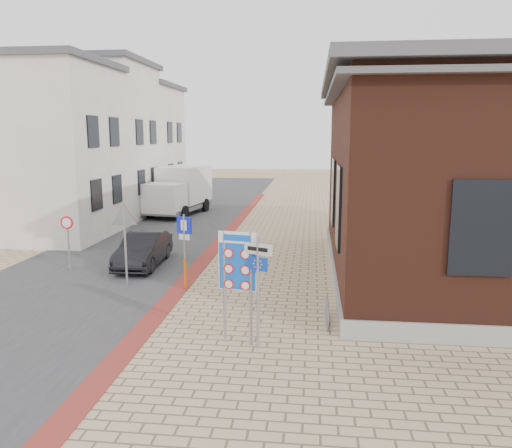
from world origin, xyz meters
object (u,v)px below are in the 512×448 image
at_px(box_truck, 180,190).
at_px(parking_sign, 184,239).
at_px(border_sign, 237,264).
at_px(essen_sign, 258,274).
at_px(sedan, 144,250).
at_px(bollard, 185,274).

relative_size(box_truck, parking_sign, 2.44).
bearing_deg(parking_sign, border_sign, -40.58).
bearing_deg(essen_sign, sedan, 150.30).
height_order(parking_sign, bollard, parking_sign).
bearing_deg(sedan, essen_sign, -55.41).
height_order(border_sign, essen_sign, border_sign).
relative_size(border_sign, essen_sign, 1.02).
height_order(sedan, parking_sign, parking_sign).
distance_m(border_sign, essen_sign, 0.57).
bearing_deg(parking_sign, sedan, 150.79).
distance_m(box_truck, essen_sign, 20.15).
bearing_deg(box_truck, border_sign, -61.66).
xyz_separation_m(sedan, bollard, (2.27, -2.59, -0.13)).
relative_size(box_truck, essen_sign, 2.23).
bearing_deg(essen_sign, border_sign, -178.26).
height_order(essen_sign, parking_sign, essen_sign).
relative_size(border_sign, bollard, 2.76).
distance_m(border_sign, parking_sign, 4.62).
height_order(border_sign, parking_sign, border_sign).
distance_m(essen_sign, bollard, 5.21).
bearing_deg(sedan, box_truck, 96.48).
xyz_separation_m(sedan, border_sign, (4.57, -6.59, 1.31)).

